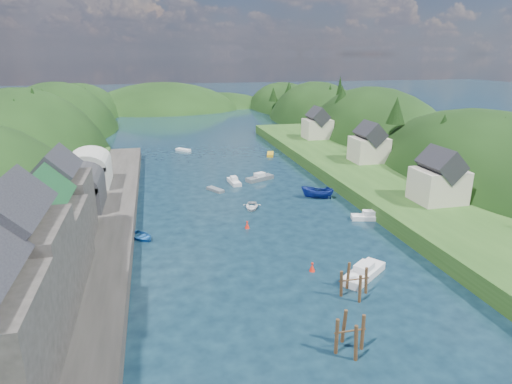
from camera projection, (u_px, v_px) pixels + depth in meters
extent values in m
plane|color=black|center=(231.00, 178.00, 86.25)|extent=(600.00, 600.00, 0.00)
ellipsoid|color=black|center=(28.00, 199.00, 102.29)|extent=(44.00, 75.56, 52.00)
ellipsoid|color=black|center=(62.00, 156.00, 141.90)|extent=(44.00, 75.56, 48.19)
ellipsoid|color=black|center=(80.00, 131.00, 180.29)|extent=(44.00, 75.56, 39.00)
ellipsoid|color=black|center=(479.00, 228.00, 81.88)|extent=(36.00, 75.56, 44.49)
ellipsoid|color=black|center=(371.00, 173.00, 121.88)|extent=(36.00, 75.56, 48.00)
ellipsoid|color=black|center=(317.00, 142.00, 161.50)|extent=(36.00, 75.56, 44.49)
ellipsoid|color=black|center=(284.00, 122.00, 199.93)|extent=(36.00, 75.56, 36.00)
ellipsoid|color=black|center=(164.00, 131.00, 198.22)|extent=(80.00, 60.00, 44.00)
ellipsoid|color=black|center=(221.00, 129.00, 214.26)|extent=(70.00, 56.00, 36.00)
cone|color=black|center=(16.00, 113.00, 85.55)|extent=(4.73, 4.73, 5.78)
cone|color=black|center=(34.00, 104.00, 93.54)|extent=(4.34, 4.34, 7.57)
cone|color=black|center=(45.00, 118.00, 105.52)|extent=(5.28, 5.28, 6.01)
cone|color=black|center=(43.00, 99.00, 117.49)|extent=(4.77, 4.77, 5.93)
cone|color=black|center=(76.00, 108.00, 125.41)|extent=(4.07, 4.07, 5.71)
cone|color=black|center=(64.00, 99.00, 137.46)|extent=(4.56, 4.56, 8.69)
cone|color=black|center=(69.00, 104.00, 141.93)|extent=(4.75, 4.75, 5.83)
cone|color=black|center=(86.00, 97.00, 157.60)|extent=(4.27, 4.27, 7.13)
cone|color=black|center=(502.00, 135.00, 71.23)|extent=(5.03, 5.03, 6.30)
cone|color=black|center=(443.00, 132.00, 79.33)|extent=(5.29, 5.29, 6.80)
cone|color=black|center=(396.00, 110.00, 91.86)|extent=(4.07, 4.07, 5.81)
cone|color=black|center=(392.00, 123.00, 103.73)|extent=(3.40, 3.40, 5.34)
cone|color=black|center=(372.00, 105.00, 112.73)|extent=(4.94, 4.94, 8.02)
cone|color=black|center=(342.00, 97.00, 119.24)|extent=(5.25, 5.25, 6.67)
cone|color=black|center=(340.00, 92.00, 129.67)|extent=(3.36, 3.36, 9.23)
cone|color=black|center=(330.00, 96.00, 142.70)|extent=(4.57, 4.57, 7.14)
cone|color=black|center=(308.00, 97.00, 155.01)|extent=(3.59, 3.59, 6.23)
cone|color=black|center=(289.00, 89.00, 165.32)|extent=(4.14, 4.14, 5.25)
cone|color=black|center=(273.00, 94.00, 173.21)|extent=(3.83, 3.83, 5.55)
cube|color=#2D2B28|center=(83.00, 248.00, 52.89)|extent=(12.00, 110.00, 2.00)
cube|color=#234719|center=(20.00, 252.00, 51.27)|extent=(12.00, 110.00, 2.50)
cube|color=#2D2B28|center=(18.00, 277.00, 35.02)|extent=(8.00, 9.00, 9.00)
cube|color=black|center=(6.00, 214.00, 33.34)|extent=(5.88, 9.36, 5.88)
cube|color=#2D2B28|center=(45.00, 243.00, 43.66)|extent=(8.00, 9.00, 7.00)
cube|color=#1E592D|center=(38.00, 202.00, 42.29)|extent=(5.88, 9.36, 5.88)
cube|color=#2D2B28|center=(61.00, 209.00, 51.84)|extent=(7.00, 8.00, 8.00)
cube|color=black|center=(55.00, 170.00, 50.35)|extent=(5.15, 8.32, 5.15)
cube|color=#2D2D30|center=(78.00, 194.00, 63.56)|extent=(7.00, 9.00, 4.00)
cylinder|color=#2D2D30|center=(77.00, 181.00, 62.95)|extent=(7.00, 9.00, 7.00)
cube|color=#B2B2A8|center=(89.00, 174.00, 74.67)|extent=(7.00, 9.00, 4.00)
cylinder|color=#B2B2A8|center=(88.00, 162.00, 74.06)|extent=(7.00, 9.00, 7.00)
cube|color=#234719|center=(368.00, 178.00, 82.13)|extent=(16.00, 120.00, 2.40)
cube|color=beige|center=(438.00, 186.00, 64.77)|extent=(7.00, 6.00, 5.00)
cube|color=black|center=(441.00, 164.00, 63.74)|extent=(5.15, 6.24, 5.15)
cube|color=beige|center=(369.00, 149.00, 89.28)|extent=(7.00, 6.00, 5.00)
cube|color=black|center=(370.00, 134.00, 88.25)|extent=(5.15, 6.24, 5.15)
cube|color=beige|center=(317.00, 129.00, 114.05)|extent=(7.00, 6.00, 5.00)
cube|color=black|center=(318.00, 116.00, 113.03)|extent=(5.15, 6.24, 5.15)
cylinder|color=#382314|center=(362.00, 335.00, 35.94)|extent=(0.32, 0.32, 3.87)
cylinder|color=#382314|center=(344.00, 329.00, 36.76)|extent=(0.32, 0.32, 3.87)
cylinder|color=#382314|center=(336.00, 339.00, 35.42)|extent=(0.32, 0.32, 3.87)
cylinder|color=#382314|center=(356.00, 346.00, 34.59)|extent=(0.32, 0.32, 3.87)
cylinder|color=#382314|center=(350.00, 331.00, 35.49)|extent=(2.82, 0.16, 0.16)
cylinder|color=#382314|center=(366.00, 283.00, 44.45)|extent=(0.32, 0.32, 3.56)
cylinder|color=#382314|center=(348.00, 278.00, 45.43)|extent=(0.32, 0.32, 3.56)
cylinder|color=#382314|center=(341.00, 286.00, 43.84)|extent=(0.32, 0.32, 3.56)
cylinder|color=#382314|center=(360.00, 292.00, 42.86)|extent=(0.32, 0.32, 3.56)
cylinder|color=#382314|center=(354.00, 280.00, 43.96)|extent=(3.34, 0.16, 0.16)
cone|color=red|center=(312.00, 268.00, 49.23)|extent=(0.70, 0.70, 0.90)
sphere|color=red|center=(312.00, 264.00, 49.07)|extent=(0.30, 0.30, 0.30)
cone|color=red|center=(247.00, 225.00, 61.40)|extent=(0.70, 0.70, 0.90)
sphere|color=red|center=(247.00, 222.00, 61.25)|extent=(0.30, 0.30, 0.30)
cube|color=#535B5F|center=(260.00, 178.00, 84.85)|extent=(6.08, 4.28, 0.82)
cube|color=silver|center=(260.00, 175.00, 84.61)|extent=(2.42, 2.10, 0.70)
cube|color=gold|center=(270.00, 154.00, 105.68)|extent=(2.75, 4.77, 0.63)
imported|color=#1C559C|center=(142.00, 236.00, 58.00)|extent=(5.05, 5.42, 0.91)
imported|color=silver|center=(252.00, 206.00, 69.43)|extent=(4.04, 4.91, 0.88)
cube|color=white|center=(183.00, 150.00, 110.57)|extent=(3.86, 4.03, 0.59)
imported|color=navy|center=(317.00, 193.00, 74.12)|extent=(5.97, 4.17, 2.16)
cube|color=silver|center=(363.00, 274.00, 47.92)|extent=(6.65, 5.72, 0.93)
cube|color=silver|center=(364.00, 267.00, 47.65)|extent=(2.78, 2.62, 0.70)
cube|color=#586065|center=(215.00, 190.00, 78.19)|extent=(3.02, 3.94, 0.54)
cube|color=silver|center=(234.00, 182.00, 82.75)|extent=(2.09, 5.05, 0.69)
cube|color=silver|center=(234.00, 178.00, 82.53)|extent=(1.30, 1.82, 0.70)
cube|color=silver|center=(369.00, 217.00, 64.70)|extent=(5.36, 2.90, 0.71)
cube|color=silver|center=(369.00, 213.00, 64.47)|extent=(2.02, 1.59, 0.70)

